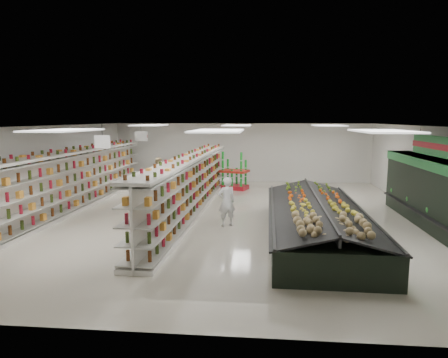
# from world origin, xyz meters

# --- Properties ---
(floor) EXTENTS (16.00, 16.00, 0.00)m
(floor) POSITION_xyz_m (0.00, 0.00, 0.00)
(floor) COLOR beige
(floor) RESTS_ON ground
(ceiling) EXTENTS (14.00, 16.00, 0.02)m
(ceiling) POSITION_xyz_m (0.00, 0.00, 3.20)
(ceiling) COLOR white
(ceiling) RESTS_ON wall_back
(wall_back) EXTENTS (14.00, 0.02, 3.20)m
(wall_back) POSITION_xyz_m (0.00, 8.00, 1.60)
(wall_back) COLOR silver
(wall_back) RESTS_ON floor
(wall_front) EXTENTS (14.00, 0.02, 3.20)m
(wall_front) POSITION_xyz_m (0.00, -8.00, 1.60)
(wall_front) COLOR silver
(wall_front) RESTS_ON floor
(wall_left) EXTENTS (0.02, 16.00, 3.20)m
(wall_left) POSITION_xyz_m (-7.00, 0.00, 1.60)
(wall_left) COLOR silver
(wall_left) RESTS_ON floor
(wall_right) EXTENTS (0.02, 16.00, 3.20)m
(wall_right) POSITION_xyz_m (7.00, 0.00, 1.60)
(wall_right) COLOR silver
(wall_right) RESTS_ON floor
(produce_wall_case) EXTENTS (0.93, 8.00, 2.20)m
(produce_wall_case) POSITION_xyz_m (6.53, -1.50, 1.24)
(produce_wall_case) COLOR black
(produce_wall_case) RESTS_ON floor
(aisle_sign_near) EXTENTS (0.52, 0.06, 0.75)m
(aisle_sign_near) POSITION_xyz_m (-3.80, -2.00, 2.75)
(aisle_sign_near) COLOR white
(aisle_sign_near) RESTS_ON ceiling
(aisle_sign_far) EXTENTS (0.52, 0.06, 0.75)m
(aisle_sign_far) POSITION_xyz_m (-3.80, 2.00, 2.75)
(aisle_sign_far) COLOR white
(aisle_sign_far) RESTS_ON ceiling
(hortifruti_banner) EXTENTS (0.12, 3.20, 0.95)m
(hortifruti_banner) POSITION_xyz_m (6.25, -1.50, 2.65)
(hortifruti_banner) COLOR #1F7531
(hortifruti_banner) RESTS_ON ceiling
(gondola_left) EXTENTS (1.34, 13.02, 2.25)m
(gondola_left) POSITION_xyz_m (-6.11, 0.21, 1.03)
(gondola_left) COLOR white
(gondola_left) RESTS_ON floor
(gondola_center) EXTENTS (1.33, 12.08, 2.09)m
(gondola_center) POSITION_xyz_m (-1.50, 0.30, 0.96)
(gondola_center) COLOR white
(gondola_center) RESTS_ON floor
(produce_island) EXTENTS (2.96, 7.85, 1.16)m
(produce_island) POSITION_xyz_m (2.74, -2.22, 0.53)
(produce_island) COLOR black
(produce_island) RESTS_ON floor
(soda_endcap) EXTENTS (1.54, 1.27, 1.70)m
(soda_endcap) POSITION_xyz_m (-0.22, 5.49, 0.83)
(soda_endcap) COLOR #A5121E
(soda_endcap) RESTS_ON floor
(shopper_main) EXTENTS (0.70, 0.62, 1.61)m
(shopper_main) POSITION_xyz_m (-0.01, -1.36, 0.81)
(shopper_main) COLOR white
(shopper_main) RESTS_ON floor
(shopper_background) EXTENTS (0.72, 0.91, 1.63)m
(shopper_background) POSITION_xyz_m (-3.75, 4.60, 0.82)
(shopper_background) COLOR tan
(shopper_background) RESTS_ON floor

